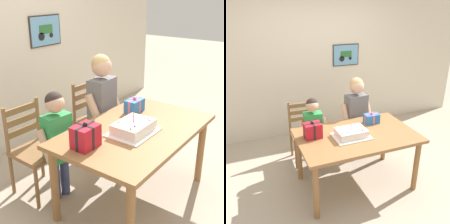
{
  "view_description": "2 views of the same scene",
  "coord_description": "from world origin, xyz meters",
  "views": [
    {
      "loc": [
        -2.18,
        -1.33,
        1.94
      ],
      "look_at": [
        -0.19,
        0.13,
        0.95
      ],
      "focal_mm": 49.93,
      "sensor_mm": 36.0,
      "label": 1
    },
    {
      "loc": [
        -1.27,
        -2.52,
        2.24
      ],
      "look_at": [
        -0.18,
        0.19,
        1.01
      ],
      "focal_mm": 40.39,
      "sensor_mm": 36.0,
      "label": 2
    }
  ],
  "objects": [
    {
      "name": "child_younger",
      "position": [
        -0.4,
        0.6,
        0.66
      ],
      "size": [
        0.41,
        0.24,
        1.09
      ],
      "color": "#38426B",
      "rests_on": "ground"
    },
    {
      "name": "chair_left",
      "position": [
        -0.46,
        0.87,
        0.47
      ],
      "size": [
        0.43,
        0.43,
        0.92
      ],
      "color": "brown",
      "rests_on": "ground"
    },
    {
      "name": "gift_box_red_large",
      "position": [
        -0.53,
        0.13,
        0.85
      ],
      "size": [
        0.21,
        0.17,
        0.22
      ],
      "color": "red",
      "rests_on": "dining_table"
    },
    {
      "name": "ground_plane",
      "position": [
        0.0,
        0.0,
        0.0
      ],
      "size": [
        20.0,
        20.0,
        0.0
      ],
      "primitive_type": "plane",
      "color": "tan"
    },
    {
      "name": "dining_table",
      "position": [
        0.0,
        0.0,
        0.66
      ],
      "size": [
        1.5,
        0.93,
        0.76
      ],
      "color": "olive",
      "rests_on": "ground"
    },
    {
      "name": "back_wall",
      "position": [
        0.0,
        1.84,
        1.3
      ],
      "size": [
        6.4,
        0.11,
        2.6
      ],
      "color": "beige",
      "rests_on": "ground"
    },
    {
      "name": "birthday_cake",
      "position": [
        -0.09,
        -0.03,
        0.81
      ],
      "size": [
        0.44,
        0.34,
        0.19
      ],
      "color": "white",
      "rests_on": "dining_table"
    },
    {
      "name": "child_older",
      "position": [
        0.28,
        0.6,
        0.8
      ],
      "size": [
        0.49,
        0.28,
        1.31
      ],
      "color": "#38426B",
      "rests_on": "ground"
    },
    {
      "name": "chair_right",
      "position": [
        0.46,
        0.87,
        0.47
      ],
      "size": [
        0.44,
        0.44,
        0.92
      ],
      "color": "brown",
      "rests_on": "ground"
    },
    {
      "name": "gift_box_beside_cake",
      "position": [
        0.34,
        0.23,
        0.82
      ],
      "size": [
        0.2,
        0.14,
        0.17
      ],
      "color": "#286BB7",
      "rests_on": "dining_table"
    }
  ]
}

